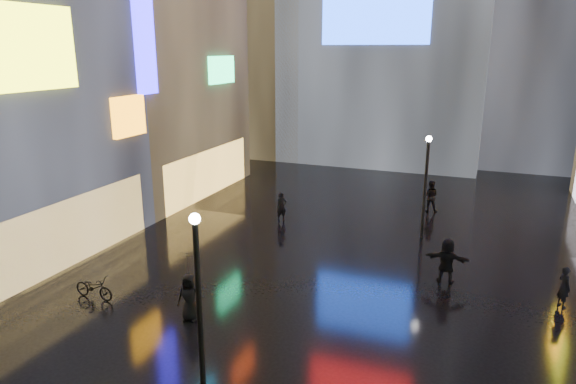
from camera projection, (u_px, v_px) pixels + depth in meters
The scene contains 12 objects.
ground at pixel (350, 251), 24.26m from camera, with size 140.00×140.00×0.00m, color black.
building_left_far at pixel (134, 20), 32.31m from camera, with size 10.28×12.00×22.00m.
tower_flank_left at pixel (266, 4), 45.39m from camera, with size 10.00×10.00×26.00m, color black.
lamp_near at pixel (199, 293), 13.69m from camera, with size 0.30×0.30×5.20m.
lamp_far at pixel (426, 181), 25.24m from camera, with size 0.30×0.30×5.20m.
pedestrian_4 at pixel (189, 297), 17.92m from camera, with size 0.84×0.55×1.72m, color black.
pedestrian_5 at pixel (447, 261), 20.78m from camera, with size 1.75×0.56×1.89m, color black.
pedestrian_6 at pixel (281, 207), 28.31m from camera, with size 0.59×0.38×1.61m, color black.
pedestrian_7 at pixel (430, 196), 29.94m from camera, with size 0.90×0.70×1.85m, color black.
umbrella_2 at pixel (187, 263), 17.57m from camera, with size 0.92×0.94×0.84m, color black.
bicycle at pixel (94, 287), 19.57m from camera, with size 0.61×1.74×0.91m, color black.
pedestrian_8 at pixel (564, 287), 18.87m from camera, with size 0.57×0.38×1.58m, color black.
Camera 1 is at (5.57, -2.10, 9.26)m, focal length 32.00 mm.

